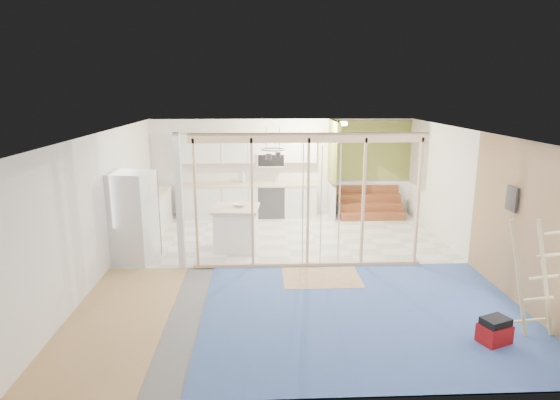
{
  "coord_description": "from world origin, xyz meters",
  "views": [
    {
      "loc": [
        -0.61,
        -8.51,
        3.35
      ],
      "look_at": [
        -0.2,
        0.6,
        1.2
      ],
      "focal_mm": 30.0,
      "sensor_mm": 36.0,
      "label": 1
    }
  ],
  "objects_px": {
    "fridge": "(133,218)",
    "toolbox": "(495,331)",
    "island": "(236,228)",
    "ladder": "(535,278)"
  },
  "relations": [
    {
      "from": "fridge",
      "to": "toolbox",
      "type": "height_order",
      "value": "fridge"
    },
    {
      "from": "island",
      "to": "ladder",
      "type": "relative_size",
      "value": 0.62
    },
    {
      "from": "fridge",
      "to": "toolbox",
      "type": "relative_size",
      "value": 3.8
    },
    {
      "from": "island",
      "to": "ladder",
      "type": "distance_m",
      "value": 5.73
    },
    {
      "from": "fridge",
      "to": "toolbox",
      "type": "bearing_deg",
      "value": -18.81
    },
    {
      "from": "toolbox",
      "to": "ladder",
      "type": "bearing_deg",
      "value": -4.14
    },
    {
      "from": "fridge",
      "to": "island",
      "type": "height_order",
      "value": "fridge"
    },
    {
      "from": "toolbox",
      "to": "island",
      "type": "bearing_deg",
      "value": 110.33
    },
    {
      "from": "island",
      "to": "toolbox",
      "type": "xyz_separation_m",
      "value": [
        3.65,
        -4.03,
        -0.28
      ]
    },
    {
      "from": "fridge",
      "to": "island",
      "type": "bearing_deg",
      "value": 30.17
    }
  ]
}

